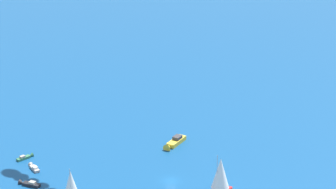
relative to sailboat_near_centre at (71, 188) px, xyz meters
name	(u,v)px	position (x,y,z in m)	size (l,w,h in m)	color
ground_plane	(171,181)	(-9.36, 26.14, -4.84)	(2000.00, 2000.00, 0.00)	navy
sailboat_near_centre	(71,188)	(0.00, 0.00, 0.00)	(8.37, 4.86, 10.60)	white
motorboat_far_port	(26,157)	(-27.91, -13.85, -4.43)	(4.22, 4.87, 1.49)	#33704C
motorboat_inshore	(34,167)	(-20.98, -11.06, -4.41)	(5.47, 3.62, 1.57)	#9E9993
motorboat_offshore	(174,143)	(-31.63, 29.99, -4.06)	(9.39, 8.00, 2.86)	gold
sailboat_trailing	(220,175)	(-1.69, 38.02, 0.16)	(5.91, 8.80, 10.95)	#B21E1E
motorboat_ahead	(29,184)	(-11.51, -11.69, -4.36)	(4.30, 6.12, 1.77)	black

